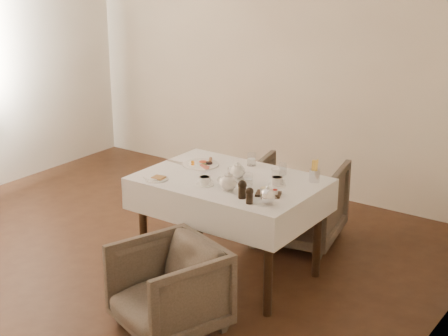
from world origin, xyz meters
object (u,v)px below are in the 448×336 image
object	(u,v)px
table	(230,194)
armchair_near	(169,288)
armchair_far	(297,202)
teapot_centre	(237,170)
breakfast_plate	(201,164)

from	to	relation	value
table	armchair_near	world-z (taller)	table
table	armchair_far	xyz separation A→B (m)	(0.10, 0.82, -0.31)
armchair_far	table	bearing A→B (deg)	71.45
table	teapot_centre	world-z (taller)	teapot_centre
armchair_near	teapot_centre	size ratio (longest dim) A/B	4.06
breakfast_plate	teapot_centre	bearing A→B (deg)	-21.77
armchair_near	table	bearing A→B (deg)	116.92
table	teapot_centre	distance (m)	0.19
armchair_near	armchair_far	distance (m)	1.66
table	breakfast_plate	distance (m)	0.39
table	armchair_near	xyz separation A→B (m)	(0.11, -0.84, -0.35)
breakfast_plate	teapot_centre	world-z (taller)	teapot_centre
armchair_far	teapot_centre	world-z (taller)	teapot_centre
breakfast_plate	table	bearing A→B (deg)	-27.66
table	breakfast_plate	size ratio (longest dim) A/B	4.69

